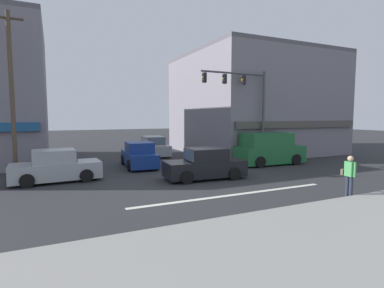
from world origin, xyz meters
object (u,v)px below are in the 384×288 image
(sedan_crossing_leftbound, at_px, (153,147))
(pedestrian_foreground_with_bag, at_px, (349,174))
(sedan_crossing_rightbound, at_px, (56,167))
(utility_pole_near_left, at_px, (12,93))
(sedan_crossing_center, at_px, (139,156))
(van_parked_curbside, at_px, (269,149))
(sedan_waiting_far, at_px, (205,165))
(traffic_light_mast, at_px, (248,100))
(utility_pole_far_right, at_px, (252,102))
(street_tree, at_px, (245,109))

(sedan_crossing_leftbound, height_order, pedestrian_foreground_with_bag, pedestrian_foreground_with_bag)
(sedan_crossing_rightbound, height_order, pedestrian_foreground_with_bag, pedestrian_foreground_with_bag)
(utility_pole_near_left, bearing_deg, sedan_crossing_leftbound, 29.19)
(sedan_crossing_center, xyz_separation_m, van_parked_curbside, (8.07, -2.71, 0.29))
(sedan_waiting_far, relative_size, pedestrian_foreground_with_bag, 2.52)
(sedan_crossing_leftbound, distance_m, pedestrian_foreground_with_bag, 15.64)
(utility_pole_near_left, bearing_deg, traffic_light_mast, -6.45)
(utility_pole_near_left, distance_m, traffic_light_mast, 13.71)
(utility_pole_near_left, relative_size, pedestrian_foreground_with_bag, 5.11)
(pedestrian_foreground_with_bag, bearing_deg, sedan_crossing_leftbound, 101.56)
(traffic_light_mast, distance_m, van_parked_curbside, 3.59)
(traffic_light_mast, bearing_deg, pedestrian_foreground_with_bag, -98.47)
(utility_pole_far_right, xyz_separation_m, pedestrian_foreground_with_bag, (-3.95, -11.87, -3.36))
(sedan_crossing_leftbound, relative_size, sedan_waiting_far, 0.98)
(street_tree, distance_m, van_parked_curbside, 5.47)
(street_tree, relative_size, sedan_crossing_rightbound, 1.40)
(sedan_crossing_center, bearing_deg, utility_pole_near_left, -176.55)
(sedan_crossing_leftbound, bearing_deg, sedan_crossing_center, -117.36)
(utility_pole_far_right, bearing_deg, utility_pole_near_left, -174.09)
(utility_pole_near_left, height_order, van_parked_curbside, utility_pole_near_left)
(street_tree, height_order, pedestrian_foreground_with_bag, street_tree)
(utility_pole_near_left, height_order, sedan_crossing_center, utility_pole_near_left)
(utility_pole_far_right, distance_m, sedan_waiting_far, 10.36)
(utility_pole_far_right, relative_size, sedan_crossing_leftbound, 2.02)
(sedan_crossing_leftbound, distance_m, van_parked_curbside, 9.32)
(sedan_waiting_far, bearing_deg, traffic_light_mast, 32.52)
(street_tree, distance_m, pedestrian_foreground_with_bag, 13.28)
(sedan_crossing_leftbound, height_order, sedan_crossing_rightbound, same)
(sedan_crossing_leftbound, height_order, van_parked_curbside, van_parked_curbside)
(utility_pole_far_right, xyz_separation_m, sedan_crossing_leftbound, (-7.09, 3.45, -3.60))
(sedan_crossing_leftbound, distance_m, sedan_crossing_rightbound, 10.27)
(utility_pole_near_left, relative_size, utility_pole_far_right, 1.03)
(utility_pole_far_right, xyz_separation_m, sedan_crossing_rightbound, (-14.37, -3.79, -3.60))
(utility_pole_far_right, height_order, sedan_crossing_center, utility_pole_far_right)
(sedan_crossing_center, distance_m, sedan_crossing_rightbound, 5.45)
(utility_pole_far_right, height_order, van_parked_curbside, utility_pole_far_right)
(sedan_crossing_center, distance_m, pedestrian_foreground_with_bag, 11.97)
(utility_pole_far_right, xyz_separation_m, van_parked_curbside, (-1.47, -3.98, -3.31))
(utility_pole_far_right, distance_m, traffic_light_mast, 4.18)
(utility_pole_near_left, bearing_deg, van_parked_curbside, -8.82)
(sedan_crossing_center, bearing_deg, traffic_light_mast, -15.81)
(utility_pole_far_right, xyz_separation_m, sedan_waiting_far, (-7.43, -6.26, -3.60))
(utility_pole_near_left, bearing_deg, utility_pole_far_right, 5.91)
(sedan_waiting_far, bearing_deg, sedan_crossing_center, 112.95)
(street_tree, bearing_deg, utility_pole_far_right, -65.89)
(utility_pole_near_left, xyz_separation_m, sedan_waiting_far, (8.86, -4.57, -3.71))
(sedan_waiting_far, relative_size, van_parked_curbside, 0.91)
(utility_pole_far_right, height_order, sedan_crossing_rightbound, utility_pole_far_right)
(traffic_light_mast, height_order, sedan_crossing_center, traffic_light_mast)
(street_tree, height_order, sedan_waiting_far, street_tree)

